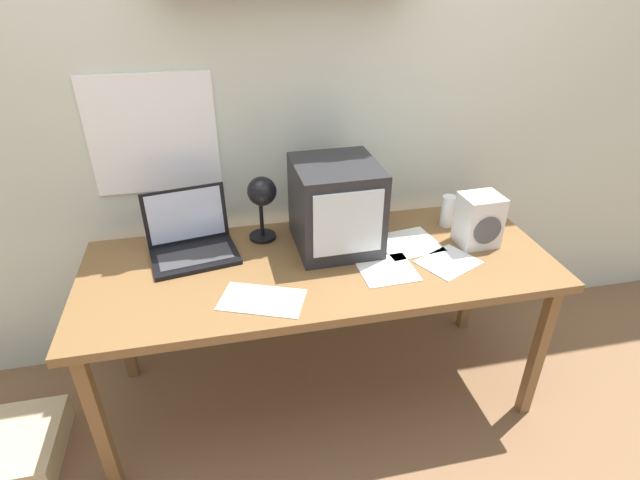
% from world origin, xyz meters
% --- Properties ---
extents(ground_plane, '(12.00, 12.00, 0.00)m').
position_xyz_m(ground_plane, '(0.00, 0.00, 0.00)').
color(ground_plane, brown).
extents(back_wall, '(5.60, 0.24, 2.60)m').
position_xyz_m(back_wall, '(-0.00, 0.48, 1.31)').
color(back_wall, beige).
rests_on(back_wall, ground_plane).
extents(corner_desk, '(1.84, 0.72, 0.71)m').
position_xyz_m(corner_desk, '(0.00, 0.00, 0.65)').
color(corner_desk, brown).
rests_on(corner_desk, ground_plane).
extents(crt_monitor, '(0.33, 0.36, 0.35)m').
position_xyz_m(crt_monitor, '(0.09, 0.12, 0.89)').
color(crt_monitor, '#232326').
rests_on(crt_monitor, corner_desk).
extents(laptop, '(0.37, 0.31, 0.25)m').
position_xyz_m(laptop, '(-0.49, 0.19, 0.77)').
color(laptop, black).
rests_on(laptop, corner_desk).
extents(desk_lamp, '(0.12, 0.18, 0.31)m').
position_xyz_m(desk_lamp, '(-0.20, 0.18, 0.93)').
color(desk_lamp, black).
rests_on(desk_lamp, corner_desk).
extents(juice_glass, '(0.06, 0.06, 0.14)m').
position_xyz_m(juice_glass, '(0.61, 0.18, 0.77)').
color(juice_glass, white).
rests_on(juice_glass, corner_desk).
extents(space_heater, '(0.16, 0.15, 0.22)m').
position_xyz_m(space_heater, '(0.66, 0.01, 0.82)').
color(space_heater, silver).
rests_on(space_heater, corner_desk).
extents(loose_paper_near_laptop, '(0.27, 0.25, 0.00)m').
position_xyz_m(loose_paper_near_laptop, '(0.39, 0.06, 0.71)').
color(loose_paper_near_laptop, white).
rests_on(loose_paper_near_laptop, corner_desk).
extents(loose_paper_near_monitor, '(0.22, 0.21, 0.00)m').
position_xyz_m(loose_paper_near_monitor, '(0.24, -0.11, 0.71)').
color(loose_paper_near_monitor, white).
rests_on(loose_paper_near_monitor, corner_desk).
extents(open_notebook, '(0.33, 0.26, 0.00)m').
position_xyz_m(open_notebook, '(-0.25, -0.20, 0.71)').
color(open_notebook, white).
rests_on(open_notebook, corner_desk).
extents(printed_handout, '(0.27, 0.25, 0.00)m').
position_xyz_m(printed_handout, '(0.49, -0.11, 0.71)').
color(printed_handout, silver).
rests_on(printed_handout, corner_desk).
extents(floor_cushion, '(0.38, 0.38, 0.13)m').
position_xyz_m(floor_cushion, '(-1.28, -0.10, 0.06)').
color(floor_cushion, '#CAB285').
rests_on(floor_cushion, ground_plane).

